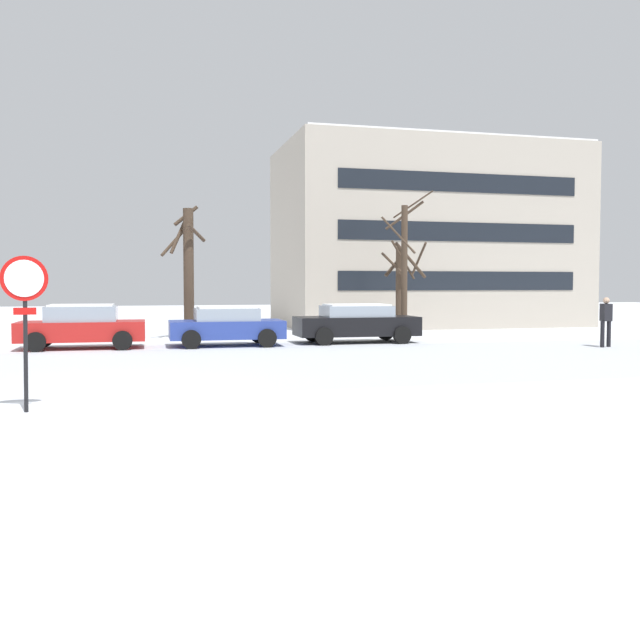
# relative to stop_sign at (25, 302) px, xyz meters

# --- Properties ---
(ground_plane) EXTENTS (120.00, 120.00, 0.00)m
(ground_plane) POSITION_rel_stop_sign_xyz_m (1.05, 2.15, -1.84)
(ground_plane) COLOR white
(road_surface) EXTENTS (80.00, 9.99, 0.00)m
(road_surface) POSITION_rel_stop_sign_xyz_m (1.05, 6.15, -1.84)
(road_surface) COLOR silver
(road_surface) RESTS_ON ground
(stop_sign) EXTENTS (0.76, 0.19, 2.63)m
(stop_sign) POSITION_rel_stop_sign_xyz_m (0.00, 0.00, 0.00)
(stop_sign) COLOR black
(stop_sign) RESTS_ON ground
(parked_car_red) EXTENTS (4.13, 2.19, 1.48)m
(parked_car_red) POSITION_rel_stop_sign_xyz_m (0.05, 12.25, -1.09)
(parked_car_red) COLOR red
(parked_car_red) RESTS_ON ground
(parked_car_blue) EXTENTS (3.96, 2.21, 1.38)m
(parked_car_blue) POSITION_rel_stop_sign_xyz_m (4.87, 12.08, -1.13)
(parked_car_blue) COLOR #283D93
(parked_car_blue) RESTS_ON ground
(parked_car_black) EXTENTS (4.51, 2.12, 1.43)m
(parked_car_black) POSITION_rel_stop_sign_xyz_m (9.69, 12.26, -1.10)
(parked_car_black) COLOR black
(parked_car_black) RESTS_ON ground
(pedestrian_crossing) EXTENTS (0.48, 0.45, 1.71)m
(pedestrian_crossing) POSITION_rel_stop_sign_xyz_m (17.40, 8.29, -0.84)
(pedestrian_crossing) COLOR black
(pedestrian_crossing) RESTS_ON ground
(tree_far_right) EXTENTS (2.29, 2.29, 5.97)m
(tree_far_right) POSITION_rel_stop_sign_xyz_m (12.30, 14.12, 1.06)
(tree_far_right) COLOR #423326
(tree_far_right) RESTS_ON ground
(tree_far_mid) EXTENTS (1.73, 1.74, 5.22)m
(tree_far_mid) POSITION_rel_stop_sign_xyz_m (3.76, 14.87, 0.87)
(tree_far_mid) COLOR #423326
(tree_far_mid) RESTS_ON ground
(tree_far_left) EXTENTS (1.84, 1.83, 4.00)m
(tree_far_left) POSITION_rel_stop_sign_xyz_m (12.72, 15.61, 0.29)
(tree_far_left) COLOR #423326
(tree_far_left) RESTS_ON ground
(building_far_right) EXTENTS (15.24, 8.55, 9.41)m
(building_far_right) POSITION_rel_stop_sign_xyz_m (16.82, 22.64, 2.86)
(building_far_right) COLOR #B2A899
(building_far_right) RESTS_ON ground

